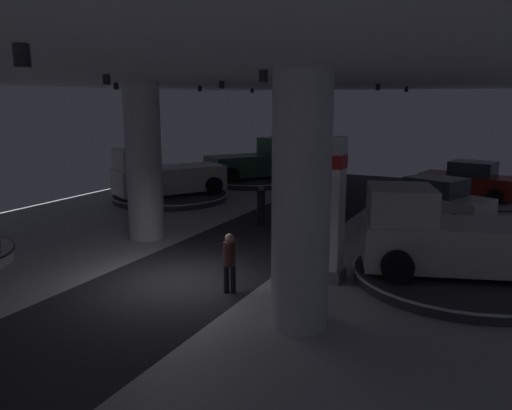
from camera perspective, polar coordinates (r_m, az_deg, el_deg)
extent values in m
cube|color=#B2B2B7|center=(14.29, -8.88, -8.56)|extent=(24.00, 44.00, 0.05)
cube|color=#2D2D33|center=(14.28, -8.88, -8.45)|extent=(4.40, 44.00, 0.01)
cube|color=silver|center=(13.43, -9.65, 14.36)|extent=(24.00, 44.00, 0.10)
cylinder|color=black|center=(17.45, -15.39, 12.72)|extent=(0.16, 0.16, 0.22)
cylinder|color=black|center=(21.20, -6.30, 12.81)|extent=(0.16, 0.16, 0.22)
cylinder|color=black|center=(25.53, -0.44, 12.69)|extent=(0.16, 0.16, 0.22)
cylinder|color=black|center=(11.79, -16.38, 13.33)|extent=(0.16, 0.16, 0.22)
cylinder|color=black|center=(15.42, -3.85, 13.28)|extent=(0.16, 0.16, 0.22)
cylinder|color=black|center=(19.69, 3.16, 12.95)|extent=(0.16, 0.16, 0.22)
cylinder|color=black|center=(24.55, 7.53, 12.63)|extent=(0.16, 0.16, 0.22)
cylinder|color=black|center=(5.62, -24.75, 15.00)|extent=(0.16, 0.16, 0.22)
cylinder|color=black|center=(9.57, 0.82, 14.26)|extent=(0.16, 0.16, 0.22)
cylinder|color=black|center=(13.78, 8.30, 13.37)|extent=(0.16, 0.16, 0.22)
cylinder|color=black|center=(18.66, 13.49, 12.72)|extent=(0.16, 0.16, 0.22)
cylinder|color=black|center=(23.08, 16.47, 12.32)|extent=(0.16, 0.16, 0.22)
cylinder|color=silver|center=(10.78, 5.07, 0.19)|extent=(1.25, 1.25, 5.50)
cylinder|color=silver|center=(18.39, -12.45, 4.76)|extent=(1.25, 1.25, 5.50)
cube|color=slate|center=(14.36, 7.27, -7.56)|extent=(1.28, 0.68, 0.35)
cube|color=white|center=(13.84, 7.48, 0.19)|extent=(1.12, 0.59, 3.61)
cube|color=red|center=(13.65, 7.61, 4.94)|extent=(1.14, 0.62, 0.36)
cylinder|color=#B7B7BC|center=(25.99, 22.51, 0.40)|extent=(5.95, 5.95, 0.38)
cylinder|color=black|center=(25.96, 22.54, 0.74)|extent=(6.07, 6.07, 0.05)
cube|color=maroon|center=(25.86, 22.65, 2.13)|extent=(4.48, 2.62, 0.90)
cube|color=#2D3842|center=(25.72, 23.10, 3.73)|extent=(2.18, 1.91, 0.70)
cylinder|color=black|center=(25.37, 18.89, 1.62)|extent=(0.71, 0.35, 0.68)
cylinder|color=black|center=(27.24, 20.29, 2.18)|extent=(0.71, 0.35, 0.68)
cylinder|color=black|center=(24.61, 25.16, 0.83)|extent=(0.71, 0.35, 0.68)
cylinder|color=black|center=(26.54, 26.15, 1.47)|extent=(0.71, 0.35, 0.68)
sphere|color=white|center=(25.98, 18.01, 2.76)|extent=(0.18, 0.18, 0.18)
sphere|color=white|center=(26.91, 18.74, 3.00)|extent=(0.18, 0.18, 0.18)
cylinder|color=#333338|center=(25.65, -9.57, 0.91)|extent=(5.57, 5.57, 0.30)
cylinder|color=white|center=(25.63, -9.58, 1.17)|extent=(5.68, 5.68, 0.05)
cube|color=silver|center=(25.50, -9.64, 2.90)|extent=(4.61, 5.60, 1.20)
cube|color=silver|center=(24.79, -13.38, 4.94)|extent=(2.52, 2.45, 1.00)
cube|color=#28333D|center=(24.95, -12.26, 5.03)|extent=(1.52, 1.00, 0.75)
cylinder|color=black|center=(23.84, -12.69, 1.36)|extent=(0.69, 0.86, 0.84)
cylinder|color=black|center=(26.05, -14.37, 2.14)|extent=(0.69, 0.86, 0.84)
cylinder|color=black|center=(25.24, -4.70, 2.17)|extent=(0.69, 0.86, 0.84)
cylinder|color=black|center=(27.34, -6.93, 2.86)|extent=(0.69, 0.86, 0.84)
cylinder|color=#333338|center=(30.50, -0.49, 2.81)|extent=(5.57, 5.57, 0.32)
cylinder|color=white|center=(30.48, -0.49, 3.05)|extent=(5.68, 5.68, 0.05)
cube|color=#2D5638|center=(30.37, -0.49, 4.50)|extent=(4.78, 5.54, 1.20)
cube|color=#2D5638|center=(31.09, 2.30, 6.61)|extent=(2.53, 2.49, 1.00)
cube|color=#28333D|center=(30.83, 1.47, 6.57)|extent=(1.47, 1.08, 0.75)
cylinder|color=black|center=(32.32, 1.45, 4.35)|extent=(0.72, 0.85, 0.84)
cylinder|color=black|center=(30.32, 3.66, 3.84)|extent=(0.72, 0.85, 0.84)
cylinder|color=black|center=(30.67, -4.59, 3.91)|extent=(0.72, 0.85, 0.84)
cylinder|color=black|center=(28.55, -2.68, 3.36)|extent=(0.72, 0.85, 0.84)
cylinder|color=#B7B7BC|center=(20.55, 18.85, -2.20)|extent=(4.86, 4.86, 0.34)
cylinder|color=black|center=(20.52, 18.88, -1.82)|extent=(4.96, 4.96, 0.05)
cube|color=silver|center=(20.39, 19.00, -0.07)|extent=(4.57, 3.27, 0.90)
cube|color=#2D3842|center=(20.18, 19.51, 1.94)|extent=(2.35, 2.17, 0.70)
cylinder|color=black|center=(20.35, 14.06, -0.58)|extent=(0.71, 0.46, 0.68)
cylinder|color=black|center=(21.99, 17.04, 0.16)|extent=(0.71, 0.46, 0.68)
cylinder|color=black|center=(18.92, 21.17, -1.95)|extent=(0.71, 0.46, 0.68)
cylinder|color=black|center=(20.68, 23.75, -1.04)|extent=(0.71, 0.46, 0.68)
sphere|color=white|center=(21.03, 13.49, 0.91)|extent=(0.18, 0.18, 0.18)
sphere|color=white|center=(21.83, 15.00, 1.22)|extent=(0.18, 0.18, 0.18)
cylinder|color=#333338|center=(15.13, 21.92, -7.43)|extent=(5.72, 5.72, 0.31)
cylinder|color=white|center=(15.09, 21.95, -6.98)|extent=(5.84, 5.84, 0.05)
cube|color=silver|center=(14.87, 22.18, -4.13)|extent=(5.69, 3.63, 1.20)
cube|color=silver|center=(14.31, 15.89, 0.03)|extent=(2.20, 2.33, 1.00)
cube|color=#28333D|center=(14.38, 17.90, -0.03)|extent=(0.61, 1.69, 0.75)
cylinder|color=black|center=(13.51, 15.54, -6.70)|extent=(0.89, 0.52, 0.84)
cylinder|color=black|center=(15.74, 14.51, -4.02)|extent=(0.89, 0.52, 0.84)
cylinder|color=black|center=(20.15, 0.80, -1.16)|extent=(0.14, 0.14, 0.80)
cylinder|color=black|center=(20.20, 0.32, -1.12)|extent=(0.14, 0.14, 0.80)
cylinder|color=black|center=(20.04, 0.57, 0.70)|extent=(0.32, 0.32, 0.62)
sphere|color=#99755B|center=(19.96, 0.57, 1.88)|extent=(0.22, 0.22, 0.22)
cylinder|color=black|center=(13.22, -3.34, -8.17)|extent=(0.14, 0.14, 0.80)
cylinder|color=black|center=(13.19, -2.58, -8.21)|extent=(0.14, 0.14, 0.80)
cylinder|color=#472323|center=(13.00, -2.99, -5.46)|extent=(0.32, 0.32, 0.62)
sphere|color=beige|center=(12.88, -3.01, -3.67)|extent=(0.22, 0.22, 0.22)
cylinder|color=#333338|center=(18.14, 9.29, -4.02)|extent=(0.28, 0.28, 0.04)
cylinder|color=#B2B2B7|center=(18.02, 9.34, -2.61)|extent=(0.07, 0.07, 0.96)
sphere|color=#B2B2B7|center=(17.91, 9.39, -1.12)|extent=(0.10, 0.10, 0.10)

